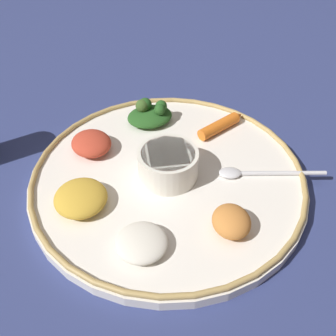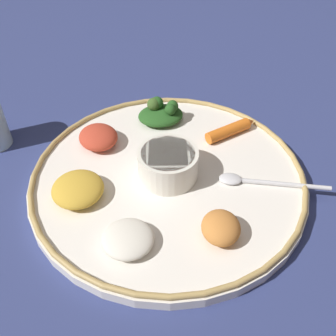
{
  "view_description": "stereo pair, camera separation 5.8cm",
  "coord_description": "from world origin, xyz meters",
  "px_view_note": "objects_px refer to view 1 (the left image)",
  "views": [
    {
      "loc": [
        0.1,
        -0.41,
        0.43
      ],
      "look_at": [
        0.0,
        0.0,
        0.03
      ],
      "focal_mm": 41.85,
      "sensor_mm": 36.0,
      "label": 1
    },
    {
      "loc": [
        0.16,
        -0.39,
        0.43
      ],
      "look_at": [
        0.0,
        0.0,
        0.03
      ],
      "focal_mm": 41.85,
      "sensor_mm": 36.0,
      "label": 2
    }
  ],
  "objects_px": {
    "center_bowl": "(168,163)",
    "spoon": "(255,173)",
    "greens_pile": "(150,114)",
    "carrot_near_spoon": "(222,125)"
  },
  "relations": [
    {
      "from": "spoon",
      "to": "carrot_near_spoon",
      "type": "distance_m",
      "value": 0.12
    },
    {
      "from": "spoon",
      "to": "greens_pile",
      "type": "relative_size",
      "value": 1.6
    },
    {
      "from": "center_bowl",
      "to": "spoon",
      "type": "bearing_deg",
      "value": 14.3
    },
    {
      "from": "center_bowl",
      "to": "spoon",
      "type": "xyz_separation_m",
      "value": [
        0.13,
        0.03,
        -0.02
      ]
    },
    {
      "from": "center_bowl",
      "to": "greens_pile",
      "type": "bearing_deg",
      "value": 116.89
    },
    {
      "from": "carrot_near_spoon",
      "to": "greens_pile",
      "type": "bearing_deg",
      "value": -176.98
    },
    {
      "from": "greens_pile",
      "to": "carrot_near_spoon",
      "type": "height_order",
      "value": "greens_pile"
    },
    {
      "from": "spoon",
      "to": "carrot_near_spoon",
      "type": "bearing_deg",
      "value": 123.17
    },
    {
      "from": "center_bowl",
      "to": "greens_pile",
      "type": "xyz_separation_m",
      "value": [
        -0.06,
        0.13,
        -0.01
      ]
    },
    {
      "from": "center_bowl",
      "to": "carrot_near_spoon",
      "type": "height_order",
      "value": "center_bowl"
    }
  ]
}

